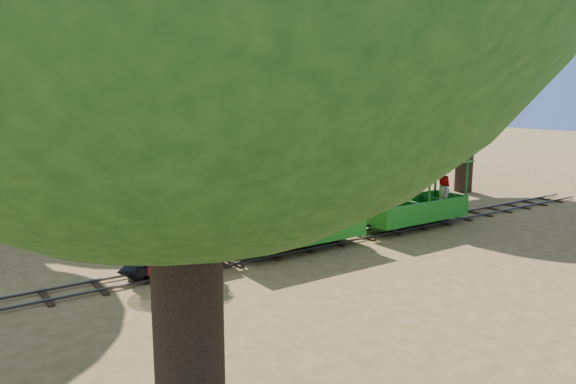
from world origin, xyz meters
TOP-DOWN VIEW (x-y plane):
  - ground at (0.00, 0.00)m, footprint 90.00×90.00m
  - track at (0.00, 0.00)m, footprint 22.00×1.00m
  - locomotive at (-4.34, 0.08)m, footprint 2.58×1.22m
  - carriage_front at (-1.20, -0.05)m, footprint 3.47×1.42m
  - carriage_rear at (2.90, 0.02)m, footprint 3.47×1.42m
  - oak_ne at (5.47, 7.57)m, footprint 6.79×5.97m
  - fence at (0.00, 8.00)m, footprint 18.10×0.10m
  - shrub_mid_w at (0.80, 9.30)m, footprint 2.55×1.96m
  - shrub_mid_e at (5.66, 9.30)m, footprint 2.34×1.80m
  - shrub_east at (7.84, 9.30)m, footprint 2.83×2.18m

SIDE VIEW (x-z plane):
  - ground at x=0.00m, z-range 0.00..0.00m
  - track at x=0.00m, z-range 0.02..0.12m
  - fence at x=0.00m, z-range 0.08..1.08m
  - carriage_rear at x=2.90m, z-range -0.13..1.68m
  - carriage_front at x=-1.20m, z-range -0.09..1.71m
  - shrub_mid_e at x=5.66m, z-range 0.00..1.62m
  - shrub_mid_w at x=0.80m, z-range 0.00..1.76m
  - shrub_east at x=7.84m, z-range 0.00..1.96m
  - locomotive at x=-4.34m, z-range 0.21..3.18m
  - oak_ne at x=5.47m, z-range 2.01..10.93m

